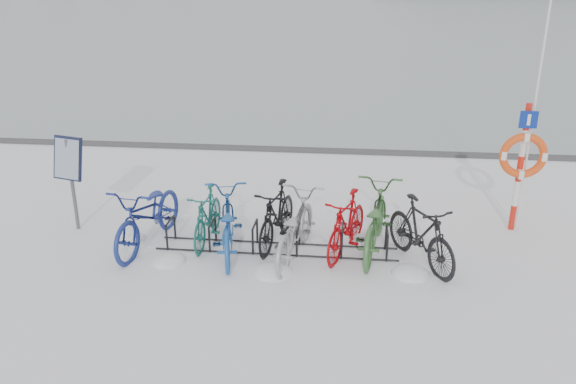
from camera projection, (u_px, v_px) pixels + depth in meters
ground at (277, 250)px, 9.35m from camera, size 900.00×900.00×0.00m
ice_sheet at (351, 2)px, 153.87m from camera, size 400.00×298.00×0.02m
quay_edge at (306, 150)px, 14.84m from camera, size 400.00×0.25×0.10m
bike_rack at (276, 240)px, 9.29m from camera, size 4.00×0.48×0.46m
info_board at (69, 164)px, 9.71m from camera, size 0.61×0.36×1.71m
lifebuoy_station at (523, 156)px, 9.60m from camera, size 0.80×0.23×4.17m
bike_0 at (149, 212)px, 9.37m from camera, size 1.06×2.27×1.15m
bike_1 at (207, 214)px, 9.53m from camera, size 0.50×1.64×0.98m
bike_2 at (226, 222)px, 9.12m from camera, size 1.10×2.12×1.06m
bike_3 at (277, 213)px, 9.44m from camera, size 0.83×1.85×1.07m
bike_4 at (294, 226)px, 8.95m from camera, size 1.03×2.13×1.07m
bike_5 at (347, 222)px, 9.12m from camera, size 1.02×1.79×1.04m
bike_6 at (374, 218)px, 9.17m from camera, size 1.08×2.24×1.13m
bike_7 at (421, 231)px, 8.74m from camera, size 1.30×1.82×1.08m
snow_drifts at (296, 257)px, 9.09m from camera, size 5.70×1.85×0.22m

